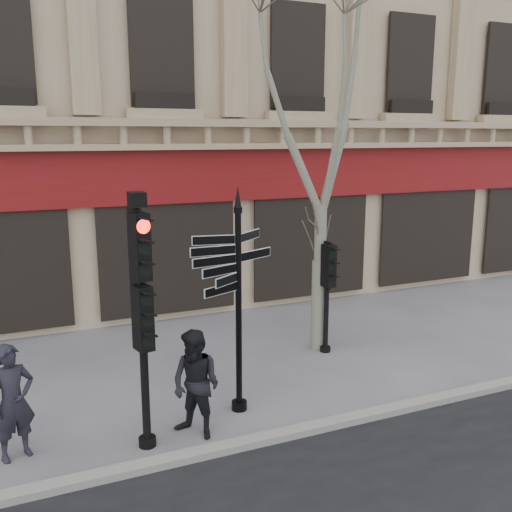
% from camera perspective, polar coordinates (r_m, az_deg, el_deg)
% --- Properties ---
extents(ground, '(80.00, 80.00, 0.00)m').
position_cam_1_polar(ground, '(10.30, -1.21, -14.30)').
color(ground, '#5D5D62').
rests_on(ground, ground).
extents(kerb, '(80.00, 0.25, 0.12)m').
position_cam_1_polar(kerb, '(9.14, 2.30, -17.52)').
color(kerb, gray).
rests_on(kerb, ground).
extents(building, '(28.00, 15.52, 18.00)m').
position_cam_1_polar(building, '(21.78, -15.06, 23.32)').
color(building, tan).
rests_on(building, ground).
extents(fingerpost, '(1.91, 1.91, 3.79)m').
position_cam_1_polar(fingerpost, '(9.15, -1.78, -0.74)').
color(fingerpost, black).
rests_on(fingerpost, ground).
extents(traffic_signal_main, '(0.47, 0.38, 3.80)m').
position_cam_1_polar(traffic_signal_main, '(8.22, -11.44, -3.47)').
color(traffic_signal_main, black).
rests_on(traffic_signal_main, ground).
extents(traffic_signal_secondary, '(0.42, 0.32, 2.35)m').
position_cam_1_polar(traffic_signal_secondary, '(12.04, 7.13, -2.15)').
color(traffic_signal_secondary, black).
rests_on(traffic_signal_secondary, ground).
extents(plane_tree, '(2.86, 2.86, 7.58)m').
position_cam_1_polar(plane_tree, '(11.88, 6.78, 15.58)').
color(plane_tree, gray).
rests_on(plane_tree, ground).
extents(pedestrian_a, '(0.73, 0.60, 1.71)m').
position_cam_1_polar(pedestrian_a, '(9.01, -23.14, -13.29)').
color(pedestrian_a, black).
rests_on(pedestrian_a, ground).
extents(pedestrian_b, '(1.01, 1.05, 1.70)m').
position_cam_1_polar(pedestrian_b, '(8.92, -6.02, -12.66)').
color(pedestrian_b, black).
rests_on(pedestrian_b, ground).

